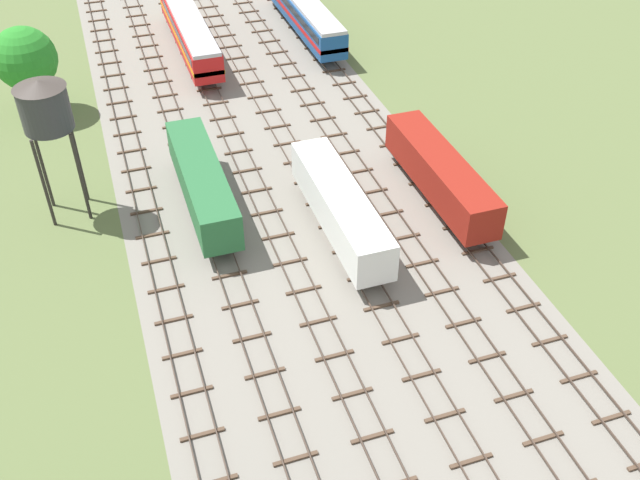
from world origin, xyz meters
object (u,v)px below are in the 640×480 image
(freight_boxcar_centre_near, at_px, (340,207))
(freight_boxcar_right_mid, at_px, (440,173))
(water_tower, at_px, (44,107))
(freight_boxcar_left_midfar, at_px, (202,182))
(diesel_railcar_centre_left_far, at_px, (189,30))
(diesel_railcar_right_farther, at_px, (304,11))

(freight_boxcar_centre_near, relative_size, freight_boxcar_right_mid, 1.00)
(freight_boxcar_centre_near, bearing_deg, water_tower, 153.42)
(freight_boxcar_left_midfar, height_order, diesel_railcar_centre_left_far, diesel_railcar_centre_left_far)
(freight_boxcar_centre_near, distance_m, diesel_railcar_centre_left_far, 34.22)
(freight_boxcar_right_mid, bearing_deg, freight_boxcar_centre_near, -169.19)
(freight_boxcar_right_mid, xyz_separation_m, diesel_railcar_right_farther, (-0.01, 33.35, 0.15))
(freight_boxcar_left_midfar, xyz_separation_m, diesel_railcar_right_farther, (16.96, 28.85, 0.15))
(freight_boxcar_right_mid, distance_m, diesel_railcar_centre_left_far, 34.75)
(freight_boxcar_centre_near, relative_size, water_tower, 1.31)
(diesel_railcar_right_farther, bearing_deg, water_tower, -135.54)
(water_tower, bearing_deg, freight_boxcar_left_midfar, -16.83)
(freight_boxcar_left_midfar, distance_m, diesel_railcar_right_farther, 33.46)
(freight_boxcar_centre_near, height_order, diesel_railcar_centre_left_far, diesel_railcar_centre_left_far)
(freight_boxcar_right_mid, xyz_separation_m, diesel_railcar_centre_left_far, (-12.73, 32.34, 0.15))
(freight_boxcar_left_midfar, height_order, diesel_railcar_right_farther, diesel_railcar_right_farther)
(diesel_railcar_right_farther, distance_m, water_tower, 37.58)
(freight_boxcar_right_mid, height_order, diesel_railcar_centre_left_far, diesel_railcar_centre_left_far)
(water_tower, bearing_deg, freight_boxcar_right_mid, -15.58)
(freight_boxcar_right_mid, xyz_separation_m, freight_boxcar_left_midfar, (-16.96, 4.51, 0.00))
(freight_boxcar_centre_near, height_order, water_tower, water_tower)
(freight_boxcar_right_mid, height_order, water_tower, water_tower)
(freight_boxcar_right_mid, relative_size, diesel_railcar_right_farther, 0.68)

